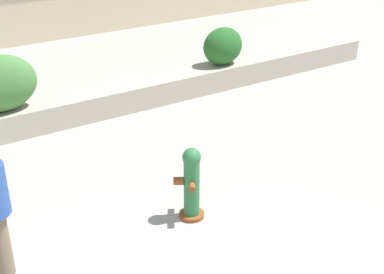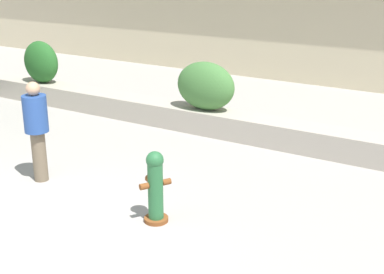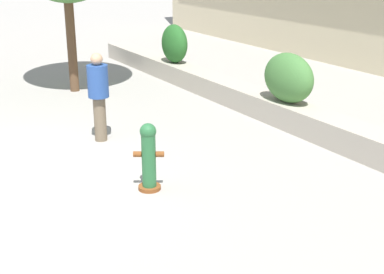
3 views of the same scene
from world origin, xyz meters
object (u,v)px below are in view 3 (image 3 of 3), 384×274
Objects in this scene: pedestrian at (98,92)px; hedge_bush_1 at (288,78)px; hedge_bush_0 at (174,44)px; fire_hydrant at (149,156)px.

hedge_bush_1 is at bearing 74.49° from pedestrian.
hedge_bush_0 is at bearing 135.63° from pedestrian.
hedge_bush_0 is 4.94m from hedge_bush_1.
hedge_bush_0 is at bearing 180.00° from hedge_bush_1.
fire_hydrant is at bearing -69.54° from hedge_bush_1.
pedestrian is at bearing 175.50° from fire_hydrant.
pedestrian reaches higher than fire_hydrant.
hedge_bush_0 is 5.44m from pedestrian.
fire_hydrant is 2.59m from pedestrian.
fire_hydrant is at bearing -4.50° from pedestrian.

